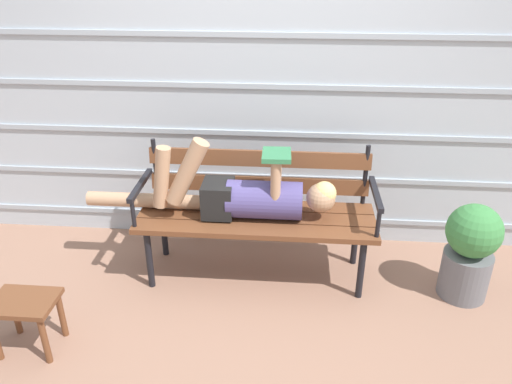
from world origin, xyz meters
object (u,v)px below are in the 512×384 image
footstool (25,311)px  potted_plant (470,250)px  reclining_person (242,195)px  park_bench (257,206)px

footstool → potted_plant: bearing=15.0°
footstool → potted_plant: size_ratio=0.54×
reclining_person → footstool: reclining_person is taller
reclining_person → footstool: (-1.13, -0.81, -0.36)m
reclining_person → potted_plant: (1.47, -0.11, -0.28)m
reclining_person → park_bench: bearing=38.6°
park_bench → potted_plant: 1.40m
park_bench → reclining_person: bearing=-141.4°
reclining_person → footstool: 1.44m
footstool → potted_plant: 2.70m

